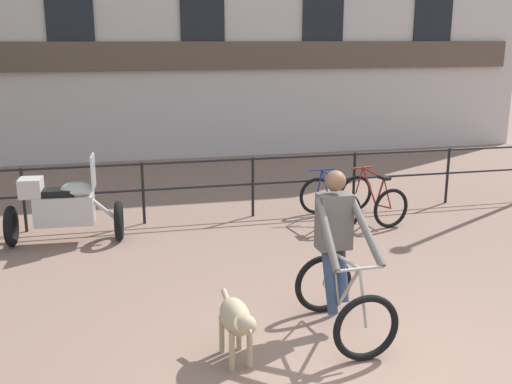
% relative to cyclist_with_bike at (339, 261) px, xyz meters
% --- Properties ---
extents(ground_plane, '(60.00, 60.00, 0.00)m').
position_rel_cyclist_with_bike_xyz_m(ground_plane, '(0.07, -0.91, -0.76)').
color(ground_plane, '#846656').
extents(canal_railing, '(15.05, 0.05, 1.05)m').
position_rel_cyclist_with_bike_xyz_m(canal_railing, '(0.07, 4.29, -0.05)').
color(canal_railing, black).
rests_on(canal_railing, ground_plane).
extents(cyclist_with_bike, '(0.72, 1.19, 1.70)m').
position_rel_cyclist_with_bike_xyz_m(cyclist_with_bike, '(0.00, 0.00, 0.00)').
color(cyclist_with_bike, black).
rests_on(cyclist_with_bike, ground_plane).
extents(dog, '(0.32, 0.93, 0.63)m').
position_rel_cyclist_with_bike_xyz_m(dog, '(-1.19, -0.43, -0.32)').
color(dog, tan).
rests_on(dog, ground_plane).
extents(parked_motorcycle, '(1.72, 0.72, 1.35)m').
position_rel_cyclist_with_bike_xyz_m(parked_motorcycle, '(-3.02, 3.56, -0.20)').
color(parked_motorcycle, black).
rests_on(parked_motorcycle, ground_plane).
extents(parked_bicycle_near_lamp, '(0.72, 1.15, 0.86)m').
position_rel_cyclist_with_bike_xyz_m(parked_bicycle_near_lamp, '(1.24, 3.63, -0.41)').
color(parked_bicycle_near_lamp, black).
rests_on(parked_bicycle_near_lamp, ground_plane).
extents(parked_bicycle_mid_left, '(0.84, 1.21, 0.86)m').
position_rel_cyclist_with_bike_xyz_m(parked_bicycle_mid_left, '(2.03, 3.63, -0.41)').
color(parked_bicycle_mid_left, black).
rests_on(parked_bicycle_mid_left, ground_plane).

